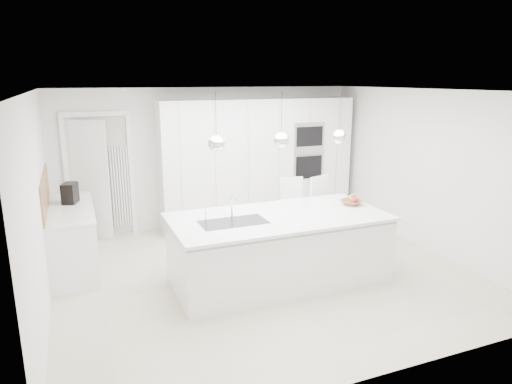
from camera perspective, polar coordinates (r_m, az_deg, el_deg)
name	(u,v)px	position (r m, az deg, el deg)	size (l,w,h in m)	color
floor	(264,273)	(6.50, 1.01, -10.05)	(5.50, 5.50, 0.00)	beige
wall_back	(211,157)	(8.41, -5.65, 4.36)	(5.50, 5.50, 0.00)	silver
wall_left	(38,207)	(5.65, -25.56, -1.74)	(5.00, 5.00, 0.00)	silver
ceiling	(265,91)	(5.94, 1.11, 12.56)	(5.50, 5.50, 0.00)	white
tall_cabinets	(258,162)	(8.41, 0.19, 3.74)	(3.60, 0.60, 2.30)	white
oven_stack	(309,151)	(8.48, 6.65, 5.10)	(0.62, 0.04, 1.05)	#A5A5A8
doorway_frame	(100,178)	(8.10, -18.89, 1.68)	(1.11, 0.08, 2.13)	white
hallway_door	(85,181)	(8.05, -20.63, 1.31)	(0.82, 0.04, 2.00)	white
radiator	(121,187)	(8.15, -16.55, 0.66)	(0.32, 0.04, 1.40)	white
left_base_cabinets	(73,239)	(7.02, -21.92, -5.48)	(0.60, 1.80, 0.86)	white
left_worktop	(70,209)	(6.89, -22.26, -1.95)	(0.62, 1.82, 0.04)	white
oak_backsplash	(45,192)	(6.84, -24.87, 0.01)	(0.02, 1.80, 0.50)	olive
island_base	(280,250)	(6.12, 3.00, -7.28)	(2.80, 1.20, 0.86)	white
island_worktop	(279,217)	(6.01, 2.86, -3.13)	(2.84, 1.40, 0.04)	white
island_sink	(233,228)	(5.76, -2.84, -4.55)	(0.84, 0.44, 0.18)	#3F3F42
island_tap	(232,206)	(5.88, -3.05, -1.79)	(0.02, 0.02, 0.30)	white
pendant_left	(216,144)	(5.45, -4.98, 6.04)	(0.20, 0.20, 0.20)	white
pendant_mid	(281,140)	(5.75, 3.19, 6.49)	(0.20, 0.20, 0.20)	white
pendant_right	(340,137)	(6.16, 10.42, 6.79)	(0.20, 0.20, 0.20)	white
fruit_bowl	(352,202)	(6.64, 11.87, -1.26)	(0.29, 0.29, 0.07)	olive
espresso_machine	(70,193)	(7.08, -22.24, -0.13)	(0.18, 0.27, 0.29)	black
bar_stool_left	(295,215)	(7.18, 4.89, -2.87)	(0.38, 0.52, 1.14)	white
bar_stool_right	(323,214)	(7.24, 8.39, -2.79)	(0.38, 0.53, 1.15)	white
apple_a	(355,200)	(6.65, 12.25, -0.96)	(0.08, 0.08, 0.08)	#B71A2F
apple_b	(355,199)	(6.67, 12.26, -0.92)	(0.08, 0.08, 0.08)	#B71A2F
apple_c	(355,200)	(6.63, 12.31, -1.01)	(0.08, 0.08, 0.08)	#B71A2F
apple_extra_3	(353,201)	(6.57, 12.04, -1.12)	(0.08, 0.08, 0.08)	#B71A2F
banana_bunch	(354,197)	(6.65, 12.11, -0.62)	(0.20, 0.20, 0.03)	yellow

